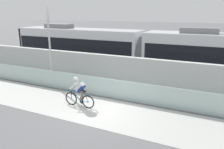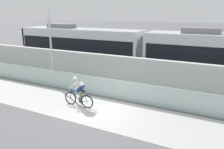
{
  "view_description": "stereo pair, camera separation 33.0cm",
  "coord_description": "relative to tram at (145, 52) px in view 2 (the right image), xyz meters",
  "views": [
    {
      "loc": [
        5.06,
        -9.01,
        4.81
      ],
      "look_at": [
        -0.35,
        2.35,
        1.25
      ],
      "focal_mm": 35.61,
      "sensor_mm": 36.0,
      "label": 1
    },
    {
      "loc": [
        5.35,
        -8.87,
        4.81
      ],
      "look_at": [
        -0.35,
        2.35,
        1.25
      ],
      "focal_mm": 35.61,
      "sensor_mm": 36.0,
      "label": 2
    }
  ],
  "objects": [
    {
      "name": "lamp_post_antenna",
      "position": [
        -4.8,
        -4.7,
        1.4
      ],
      "size": [
        0.28,
        0.28,
        5.2
      ],
      "color": "gray",
      "rests_on": "ground"
    },
    {
      "name": "glass_parapet",
      "position": [
        -0.1,
        -5.0,
        -1.33
      ],
      "size": [
        32.0,
        0.05,
        1.13
      ],
      "primitive_type": "cube",
      "color": "#ADC6C1",
      "rests_on": "ground"
    },
    {
      "name": "tram_rail_near",
      "position": [
        -0.1,
        -0.72,
        -1.89
      ],
      "size": [
        32.0,
        0.08,
        0.01
      ],
      "primitive_type": "cube",
      "color": "#595654",
      "rests_on": "ground"
    },
    {
      "name": "tram_rail_far",
      "position": [
        -0.1,
        0.72,
        -1.89
      ],
      "size": [
        32.0,
        0.08,
        0.01
      ],
      "primitive_type": "cube",
      "color": "#595654",
      "rests_on": "ground"
    },
    {
      "name": "bike_path_deck",
      "position": [
        -0.1,
        -6.85,
        -1.89
      ],
      "size": [
        32.0,
        3.2,
        0.01
      ],
      "primitive_type": "cube",
      "color": "beige",
      "rests_on": "ground"
    },
    {
      "name": "concrete_barrier_wall",
      "position": [
        -0.1,
        -3.2,
        -0.83
      ],
      "size": [
        32.0,
        0.36,
        2.12
      ],
      "primitive_type": "cube",
      "color": "silver",
      "rests_on": "ground"
    },
    {
      "name": "cyclist_on_bike",
      "position": [
        -1.21,
        -6.85,
        -1.11
      ],
      "size": [
        1.77,
        0.58,
        1.61
      ],
      "color": "black",
      "rests_on": "ground"
    },
    {
      "name": "ground_plane",
      "position": [
        -0.1,
        -6.85,
        -1.89
      ],
      "size": [
        200.0,
        200.0,
        0.0
      ],
      "primitive_type": "plane",
      "color": "slate"
    },
    {
      "name": "tram",
      "position": [
        0.0,
        0.0,
        0.0
      ],
      "size": [
        22.56,
        2.54,
        3.81
      ],
      "color": "silver",
      "rests_on": "ground"
    }
  ]
}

